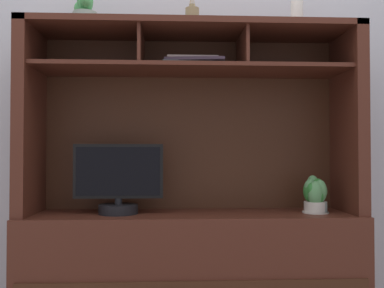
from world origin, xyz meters
TOP-DOWN VIEW (x-y plane):
  - back_wall at (0.00, 0.25)m, footprint 6.00×0.02m
  - media_console at (0.00, 0.01)m, footprint 1.68×0.47m
  - tv_monitor at (-0.37, -0.03)m, footprint 0.44×0.19m
  - potted_orchid at (0.62, -0.04)m, footprint 0.13×0.13m
  - potted_fern at (0.62, -0.04)m, footprint 0.12×0.12m
  - magazine_stack_left at (0.01, 0.01)m, footprint 0.41×0.27m
  - diffuser_bottle at (0.00, -0.02)m, footprint 0.07×0.07m
  - potted_succulent at (-0.55, 0.01)m, footprint 0.14×0.15m
  - ceramic_vase at (0.54, 0.00)m, footprint 0.07×0.07m

SIDE VIEW (x-z plane):
  - media_console at x=0.00m, z-range -0.30..1.23m
  - potted_orchid at x=0.62m, z-range 0.58..0.76m
  - potted_fern at x=0.62m, z-range 0.58..0.77m
  - tv_monitor at x=-0.37m, z-range 0.56..0.91m
  - magazine_stack_left at x=0.01m, z-range 1.32..1.36m
  - back_wall at x=0.00m, z-range 0.00..2.80m
  - diffuser_bottle at x=0.00m, z-range 1.45..1.71m
  - potted_succulent at x=-0.55m, z-range 1.51..1.70m
  - ceramic_vase at x=0.54m, z-range 1.53..1.70m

